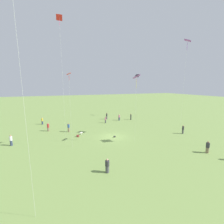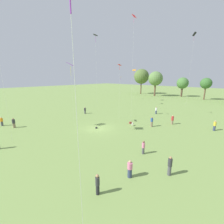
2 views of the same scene
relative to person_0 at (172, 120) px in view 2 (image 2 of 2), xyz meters
The scene contains 26 objects.
ground_plane 13.72m from the person_0, 126.54° to the right, with size 240.00×240.00×0.00m, color #7A994C.
tree_0 50.32m from the person_0, 129.33° to the left, with size 7.28×7.28×12.25m.
tree_1 42.10m from the person_0, 122.19° to the left, with size 6.18×6.18×10.80m.
tree_2 43.68m from the person_0, 106.99° to the left, with size 4.82×4.82×8.25m.
tree_3 38.43m from the person_0, 94.79° to the left, with size 4.00×4.00×8.16m.
person_0 is the anchor object (origin of this frame).
person_1 7.92m from the person_0, 138.58° to the left, with size 0.55×0.55×1.72m.
person_2 6.50m from the person_0, 12.39° to the left, with size 0.57×0.57×1.71m.
person_3 15.89m from the person_0, 68.99° to the right, with size 0.47×0.47×1.84m.
person_4 20.90m from the person_0, 82.53° to the right, with size 0.46×0.46×1.69m.
person_5 30.93m from the person_0, 135.06° to the right, with size 0.56×0.56×1.64m.
person_7 28.16m from the person_0, 132.81° to the right, with size 0.58×0.58×1.71m.
person_8 19.40m from the person_0, 161.59° to the right, with size 0.60×0.60×1.59m.
person_9 17.79m from the person_0, 79.37° to the right, with size 0.49×0.49×1.63m.
person_10 13.28m from the person_0, 81.58° to the right, with size 0.39×0.39×1.60m.
person_11 4.38m from the person_0, 118.85° to the right, with size 0.55×0.55×1.78m.
kite_0 25.39m from the person_0, 100.36° to the left, with size 0.76×1.12×19.68m.
kite_2 31.40m from the person_0, 148.39° to the left, with size 0.82×0.84×8.48m.
kite_3 20.28m from the person_0, 132.93° to the right, with size 1.58×1.58×10.85m.
kite_4 27.51m from the person_0, 141.62° to the left, with size 1.47×1.43×10.94m.
kite_6 14.02m from the person_0, 160.52° to the right, with size 0.75×0.72×10.99m.
kite_7 18.61m from the person_0, 158.67° to the right, with size 0.62×0.88×19.31m.
kite_8 27.72m from the person_0, behind, with size 1.51×1.51×19.14m.
dog_0 7.55m from the person_0, 129.79° to the right, with size 0.42×0.65×0.52m.
picnic_bag_0 7.73m from the person_0, 139.16° to the right, with size 0.50×0.52×0.36m.
picnic_bag_1 14.05m from the person_0, 127.23° to the right, with size 0.26×0.33×0.24m.
Camera 2 is at (18.20, -15.94, 8.66)m, focal length 24.00 mm.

